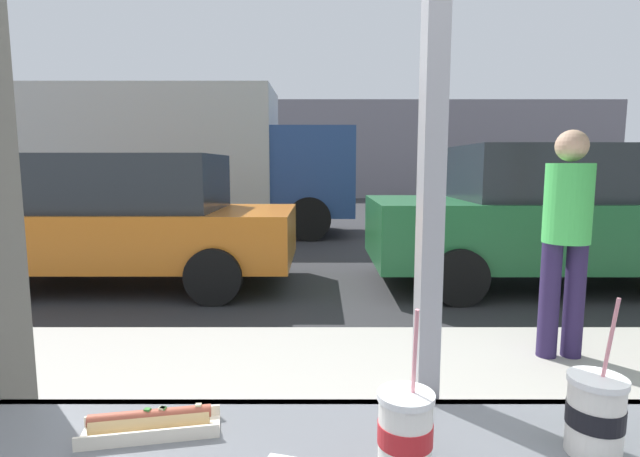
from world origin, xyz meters
TOP-DOWN VIEW (x-y plane):
  - ground_plane at (0.00, 8.00)m, footprint 60.00×60.00m
  - sidewalk_strip at (0.00, 1.60)m, footprint 16.00×2.80m
  - window_wall at (0.00, 0.08)m, footprint 2.80×0.20m
  - building_facade_far at (0.00, 22.57)m, footprint 28.00×1.20m
  - soda_cup_left at (-0.10, -0.23)m, footprint 0.10×0.10m
  - soda_cup_right at (0.26, -0.17)m, footprint 0.11×0.11m
  - hotdog_tray_far at (-0.60, -0.11)m, footprint 0.29×0.14m
  - parked_car_orange at (-2.74, 5.13)m, footprint 4.33×2.01m
  - parked_car_green at (2.70, 5.13)m, footprint 4.55×2.07m
  - box_truck at (-3.24, 9.90)m, footprint 7.02×2.44m
  - pedestrian at (1.49, 2.37)m, footprint 0.32×0.32m

SIDE VIEW (x-z plane):
  - ground_plane at x=0.00m, z-range 0.00..0.00m
  - sidewalk_strip at x=0.00m, z-range 0.00..0.16m
  - parked_car_orange at x=-2.74m, z-range 0.01..1.69m
  - parked_car_green at x=2.70m, z-range 0.01..1.80m
  - hotdog_tray_far at x=-0.60m, z-range 0.99..1.05m
  - soda_cup_left at x=-0.10m, z-range 0.92..1.23m
  - soda_cup_right at x=0.26m, z-range 0.92..1.23m
  - pedestrian at x=1.49m, z-range 0.27..1.90m
  - box_truck at x=-3.24m, z-range 0.12..3.32m
  - window_wall at x=0.00m, z-range 0.35..3.25m
  - building_facade_far at x=0.00m, z-range 0.00..4.59m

